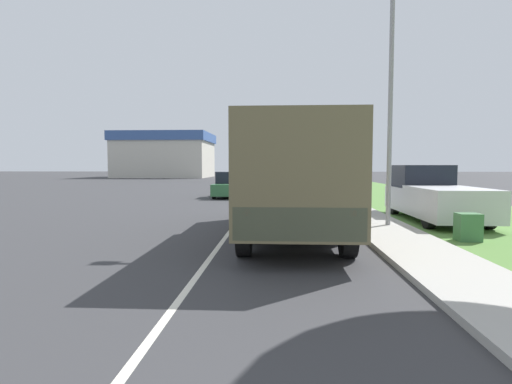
% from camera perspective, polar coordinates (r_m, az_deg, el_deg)
% --- Properties ---
extents(ground_plane, '(180.00, 180.00, 0.00)m').
position_cam_1_polar(ground_plane, '(37.26, 1.04, 0.84)').
color(ground_plane, '#38383A').
extents(lane_centre_stripe, '(0.12, 120.00, 0.00)m').
position_cam_1_polar(lane_centre_stripe, '(37.26, 1.04, 0.84)').
color(lane_centre_stripe, silver).
rests_on(lane_centre_stripe, ground).
extents(sidewalk_right, '(1.80, 120.00, 0.12)m').
position_cam_1_polar(sidewalk_right, '(37.36, 7.95, 0.90)').
color(sidewalk_right, '#ADAAA3').
rests_on(sidewalk_right, ground).
extents(grass_strip_right, '(7.00, 120.00, 0.02)m').
position_cam_1_polar(grass_strip_right, '(37.98, 14.58, 0.79)').
color(grass_strip_right, '#56843D').
rests_on(grass_strip_right, ground).
extents(military_truck, '(2.47, 7.91, 2.95)m').
position_cam_1_polar(military_truck, '(10.80, 5.17, 2.44)').
color(military_truck, '#474C38').
rests_on(military_truck, ground).
extents(car_nearest_ahead, '(1.75, 3.93, 1.54)m').
position_cam_1_polar(car_nearest_ahead, '(24.30, -3.73, 0.89)').
color(car_nearest_ahead, '#336B3D').
rests_on(car_nearest_ahead, ground).
extents(car_second_ahead, '(1.80, 4.70, 1.44)m').
position_cam_1_polar(car_second_ahead, '(40.06, 3.64, 1.98)').
color(car_second_ahead, '#B7BABF').
rests_on(car_second_ahead, ground).
extents(car_third_ahead, '(1.77, 4.73, 1.65)m').
position_cam_1_polar(car_third_ahead, '(54.95, 3.30, 2.55)').
color(car_third_ahead, silver).
rests_on(car_third_ahead, ground).
extents(pickup_truck, '(1.98, 5.46, 1.92)m').
position_cam_1_polar(pickup_truck, '(15.36, 23.81, -0.33)').
color(pickup_truck, silver).
rests_on(pickup_truck, grass_strip_right).
extents(lamp_post, '(1.69, 0.24, 7.80)m').
position_cam_1_polar(lamp_post, '(12.96, 17.90, 16.03)').
color(lamp_post, gray).
rests_on(lamp_post, sidewalk_right).
extents(utility_box, '(0.55, 0.45, 0.70)m').
position_cam_1_polar(utility_box, '(11.43, 28.04, -4.45)').
color(utility_box, '#3D7042').
rests_on(utility_box, grass_strip_right).
extents(building_distant, '(15.04, 12.33, 7.23)m').
position_cam_1_polar(building_distant, '(67.92, -12.81, 5.17)').
color(building_distant, beige).
rests_on(building_distant, ground).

